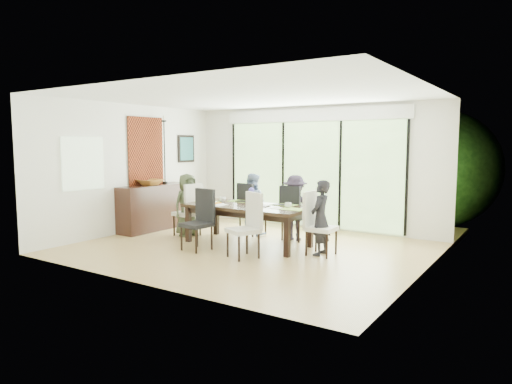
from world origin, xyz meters
The scene contains 62 objects.
floor centered at (0.00, 0.00, -0.01)m, with size 6.00×5.00×0.01m, color olive.
ceiling centered at (0.00, 0.00, 2.71)m, with size 6.00×5.00×0.01m, color white.
wall_back centered at (0.00, 2.51, 1.35)m, with size 6.00×0.02×2.70m, color silver.
wall_front centered at (0.00, -2.51, 1.35)m, with size 6.00×0.02×2.70m, color white.
wall_left centered at (-3.01, 0.00, 1.35)m, with size 0.02×5.00×2.70m, color beige.
wall_right centered at (3.01, 0.00, 1.35)m, with size 0.02×5.00×2.70m, color white.
glass_doors centered at (0.00, 2.47, 1.20)m, with size 4.20×0.02×2.30m, color #598C3F.
blinds_header centered at (0.00, 2.46, 2.50)m, with size 4.40×0.06×0.28m, color white.
mullion_a centered at (-2.10, 2.46, 1.20)m, with size 0.05×0.04×2.30m, color black.
mullion_b centered at (-0.70, 2.46, 1.20)m, with size 0.05×0.04×2.30m, color black.
mullion_c centered at (0.70, 2.46, 1.20)m, with size 0.05×0.04×2.30m, color black.
mullion_d centered at (2.10, 2.46, 1.20)m, with size 0.05×0.04×2.30m, color black.
side_window centered at (-2.97, -1.20, 1.50)m, with size 0.02×0.90×1.00m, color #8CAD7F.
deck centered at (0.00, 3.40, -0.05)m, with size 6.00×1.80×0.10m, color brown.
rail_top centered at (0.00, 4.20, 0.55)m, with size 6.00×0.08×0.06m, color #502F22.
foliage_left centered at (-1.80, 5.20, 1.44)m, with size 3.20×3.20×3.20m, color #14380F.
foliage_mid centered at (0.40, 5.80, 1.80)m, with size 4.00×4.00×4.00m, color #14380F.
foliage_right centered at (2.20, 5.00, 1.26)m, with size 2.80×2.80×2.80m, color #14380F.
foliage_far centered at (-0.60, 6.50, 1.62)m, with size 3.60×3.60×3.60m, color #14380F.
table_top centered at (-0.20, 0.28, 0.71)m, with size 2.37×1.08×0.06m, color black.
table_apron centered at (-0.20, 0.28, 0.62)m, with size 2.17×0.89×0.10m, color black.
table_leg_fl centered at (-1.28, -0.15, 0.34)m, with size 0.09×0.09×0.68m, color black.
table_leg_fr centered at (0.88, -0.15, 0.34)m, with size 0.09×0.09×0.68m, color black.
table_leg_bl centered at (-1.28, 0.71, 0.34)m, with size 0.09×0.09×0.68m, color black.
table_leg_br centered at (0.88, 0.71, 0.34)m, with size 0.09×0.09×0.68m, color black.
chair_left_end centered at (-1.70, 0.28, 0.54)m, with size 0.45×0.45×1.08m, color beige, non-canonical shape.
chair_right_end centered at (1.30, 0.28, 0.54)m, with size 0.45×0.45×1.08m, color white, non-canonical shape.
chair_far_left centered at (-0.65, 1.13, 0.54)m, with size 0.45×0.45×1.08m, color black, non-canonical shape.
chair_far_right centered at (0.35, 1.13, 0.54)m, with size 0.45×0.45×1.08m, color black, non-canonical shape.
chair_near_left centered at (-0.70, -0.59, 0.54)m, with size 0.45×0.45×1.08m, color black, non-canonical shape.
chair_near_right centered at (0.30, -0.59, 0.54)m, with size 0.45×0.45×1.08m, color beige, non-canonical shape.
person_left_end centered at (-1.68, 0.28, 0.64)m, with size 0.59×0.37×1.27m, color #3A442D.
person_right_end centered at (1.28, 0.28, 0.64)m, with size 0.59×0.37×1.27m, color black.
person_far_left centered at (-0.65, 1.11, 0.64)m, with size 0.59×0.37×1.27m, color #7D93B5.
person_far_right centered at (0.35, 1.11, 0.64)m, with size 0.59×0.37×1.27m, color #261E2E.
placemat_left centered at (-1.15, 0.28, 0.74)m, with size 0.43×0.32×0.01m, color #9ABE43.
placemat_right centered at (0.75, 0.28, 0.74)m, with size 0.43×0.32×0.01m, color #89B540.
placemat_far_l centered at (-0.65, 0.68, 0.74)m, with size 0.43×0.32×0.01m, color #8AC044.
placemat_far_r centered at (0.35, 0.68, 0.74)m, with size 0.43×0.32×0.01m, color #7EAC3D.
placemat_paper centered at (-0.75, -0.02, 0.74)m, with size 0.43×0.32×0.01m, color white.
tablet_far_l centered at (-0.55, 0.63, 0.75)m, with size 0.26×0.18×0.01m, color black.
tablet_far_r centered at (0.30, 0.63, 0.75)m, with size 0.24×0.17×0.01m, color black.
papers centered at (0.50, 0.23, 0.74)m, with size 0.30×0.22×0.00m, color white.
platter_base centered at (-0.75, -0.02, 0.76)m, with size 0.26×0.26×0.02m, color white.
platter_snacks centered at (-0.75, -0.02, 0.77)m, with size 0.20×0.20×0.01m, color orange.
vase centered at (-0.15, 0.33, 0.80)m, with size 0.08×0.08×0.12m, color silver.
hyacinth_stems centered at (-0.15, 0.33, 0.92)m, with size 0.04×0.04×0.16m, color #337226.
hyacinth_blooms centered at (-0.15, 0.33, 1.02)m, with size 0.11×0.11×0.11m, color #5B51CC.
laptop centered at (-1.05, 0.18, 0.75)m, with size 0.33×0.21×0.03m, color silver.
cup_a centered at (-0.90, 0.43, 0.79)m, with size 0.12×0.12×0.09m, color white.
cup_b centered at (-0.05, 0.18, 0.78)m, with size 0.10×0.10×0.09m, color white.
cup_c centered at (0.60, 0.38, 0.79)m, with size 0.12×0.12×0.09m, color white.
book centered at (0.05, 0.33, 0.75)m, with size 0.16×0.22×0.02m, color white.
sideboard centered at (-2.76, 0.40, 0.49)m, with size 0.49×1.75×0.98m, color black.
bowl centered at (-2.76, 0.30, 1.05)m, with size 0.52×0.52×0.13m, color brown.
candlestick_base centered at (-2.76, 0.75, 1.00)m, with size 0.11×0.11×0.04m, color black.
candlestick_shaft centered at (-2.76, 0.75, 1.69)m, with size 0.03×0.03×1.36m, color black.
candlestick_pan centered at (-2.76, 0.75, 2.37)m, with size 0.11×0.11×0.03m, color black.
candle centered at (-2.76, 0.75, 2.43)m, with size 0.04×0.04×0.11m, color silver.
tapestry centered at (-2.97, 0.40, 1.70)m, with size 0.02×1.00×1.50m, color maroon.
art_frame centered at (-2.97, 1.70, 1.75)m, with size 0.03×0.55×0.65m, color black.
art_canvas centered at (-2.95, 1.70, 1.75)m, with size 0.01×0.45×0.55m, color #1B5459.
Camera 1 is at (4.51, -6.64, 1.88)m, focal length 32.00 mm.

